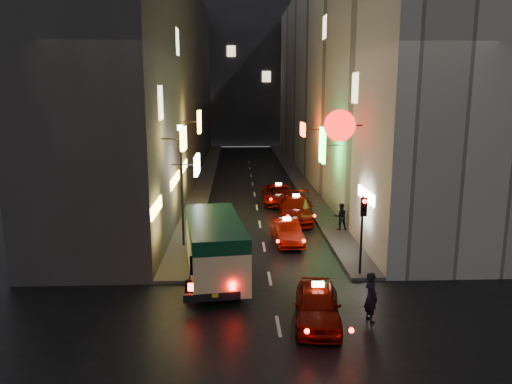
{
  "coord_description": "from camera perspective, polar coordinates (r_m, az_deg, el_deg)",
  "views": [
    {
      "loc": [
        -1.43,
        -12.07,
        8.08
      ],
      "look_at": [
        -0.42,
        13.0,
        2.95
      ],
      "focal_mm": 35.0,
      "sensor_mm": 36.0,
      "label": 1
    }
  ],
  "objects": [
    {
      "name": "pedestrian_crossing",
      "position": [
        18.43,
        13.01,
        -11.26
      ],
      "size": [
        0.6,
        0.77,
        2.06
      ],
      "primitive_type": "imported",
      "rotation": [
        0.0,
        0.0,
        1.84
      ],
      "color": "black",
      "rests_on": "ground"
    },
    {
      "name": "pedestrian_sidewalk",
      "position": [
        29.2,
        9.67,
        -2.58
      ],
      "size": [
        0.68,
        0.44,
        1.77
      ],
      "primitive_type": "imported",
      "rotation": [
        0.0,
        0.0,
        3.18
      ],
      "color": "black",
      "rests_on": "sidewalk_right"
    },
    {
      "name": "taxi_far",
      "position": [
        36.18,
        2.57,
        -0.09
      ],
      "size": [
        2.1,
        4.97,
        1.74
      ],
      "color": "#720A00",
      "rests_on": "ground"
    },
    {
      "name": "building_left",
      "position": [
        46.54,
        -10.67,
        12.49
      ],
      "size": [
        7.5,
        52.0,
        18.0
      ],
      "color": "#3B3836",
      "rests_on": "ground"
    },
    {
      "name": "lamp_post",
      "position": [
        25.6,
        -8.49,
        1.62
      ],
      "size": [
        0.28,
        0.28,
        6.22
      ],
      "color": "black",
      "rests_on": "sidewalk_left"
    },
    {
      "name": "sidewalk_right",
      "position": [
        47.11,
        4.66,
        1.73
      ],
      "size": [
        1.5,
        52.0,
        0.15
      ],
      "primitive_type": "cube",
      "color": "#42403E",
      "rests_on": "ground"
    },
    {
      "name": "building_far",
      "position": [
        78.14,
        -1.29,
        13.69
      ],
      "size": [
        30.0,
        10.0,
        22.0
      ],
      "primitive_type": "cube",
      "color": "#35363B",
      "rests_on": "ground"
    },
    {
      "name": "traffic_light",
      "position": [
        21.93,
        12.13,
        -2.96
      ],
      "size": [
        0.26,
        0.43,
        3.5
      ],
      "color": "black",
      "rests_on": "sidewalk_right"
    },
    {
      "name": "minibus",
      "position": [
        21.51,
        -4.73,
        -5.74
      ],
      "size": [
        3.01,
        6.52,
        2.7
      ],
      "color": "beige",
      "rests_on": "ground"
    },
    {
      "name": "building_right",
      "position": [
        47.03,
        9.49,
        12.52
      ],
      "size": [
        7.95,
        52.0,
        18.0
      ],
      "color": "beige",
      "rests_on": "ground"
    },
    {
      "name": "sidewalk_left",
      "position": [
        46.85,
        -5.73,
        1.66
      ],
      "size": [
        1.5,
        52.0,
        0.15
      ],
      "primitive_type": "cube",
      "color": "#42403E",
      "rests_on": "ground"
    },
    {
      "name": "taxi_second",
      "position": [
        26.87,
        3.52,
        -4.34
      ],
      "size": [
        2.23,
        4.74,
        1.64
      ],
      "color": "#720A00",
      "rests_on": "ground"
    },
    {
      "name": "taxi_near",
      "position": [
        18.11,
        7.05,
        -12.32
      ],
      "size": [
        2.6,
        5.11,
        1.73
      ],
      "color": "#720A00",
      "rests_on": "ground"
    },
    {
      "name": "taxi_third",
      "position": [
        31.57,
        4.59,
        -1.66
      ],
      "size": [
        2.76,
        5.75,
        1.94
      ],
      "color": "#720A00",
      "rests_on": "ground"
    }
  ]
}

